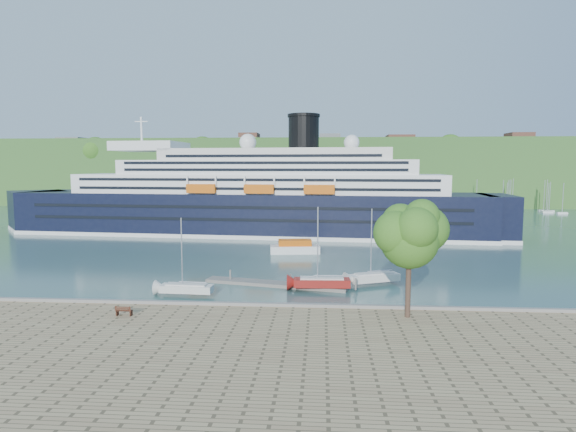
# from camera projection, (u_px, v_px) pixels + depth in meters

# --- Properties ---
(ground) EXTENTS (400.00, 400.00, 0.00)m
(ground) POSITION_uv_depth(u_px,v_px,m) (246.00, 315.00, 46.34)
(ground) COLOR #2F5554
(ground) RESTS_ON ground
(far_hillside) EXTENTS (400.00, 50.00, 24.00)m
(far_hillside) POSITION_uv_depth(u_px,v_px,m) (304.00, 172.00, 188.94)
(far_hillside) COLOR #326127
(far_hillside) RESTS_ON ground
(quay_coping) EXTENTS (220.00, 0.50, 0.30)m
(quay_coping) POSITION_uv_depth(u_px,v_px,m) (246.00, 304.00, 46.02)
(quay_coping) COLOR slate
(quay_coping) RESTS_ON promenade
(cruise_ship) EXTENTS (111.45, 24.77, 24.82)m
(cruise_ship) POSITION_uv_depth(u_px,v_px,m) (248.00, 175.00, 100.20)
(cruise_ship) COLOR black
(cruise_ship) RESTS_ON ground
(park_bench) EXTENTS (1.56, 0.68, 0.99)m
(park_bench) POSITION_uv_depth(u_px,v_px,m) (124.00, 310.00, 42.89)
(park_bench) COLOR #4C2315
(park_bench) RESTS_ON promenade
(promenade_tree) EXTENTS (6.83, 6.83, 11.31)m
(promenade_tree) POSITION_uv_depth(u_px,v_px,m) (409.00, 254.00, 42.00)
(promenade_tree) COLOR #2A5817
(promenade_tree) RESTS_ON promenade
(floating_pontoon) EXTENTS (17.51, 5.93, 0.39)m
(floating_pontoon) POSITION_uv_depth(u_px,v_px,m) (275.00, 284.00, 57.71)
(floating_pontoon) COLOR gray
(floating_pontoon) RESTS_ON ground
(sailboat_white_near) EXTENTS (6.51, 2.11, 8.30)m
(sailboat_white_near) POSITION_uv_depth(u_px,v_px,m) (186.00, 259.00, 52.64)
(sailboat_white_near) COLOR silver
(sailboat_white_near) RESTS_ON ground
(sailboat_red) EXTENTS (7.22, 2.28, 9.23)m
(sailboat_red) POSITION_uv_depth(u_px,v_px,m) (322.00, 251.00, 54.94)
(sailboat_red) COLOR maroon
(sailboat_red) RESTS_ON ground
(sailboat_white_far) EXTENTS (7.05, 4.33, 8.83)m
(sailboat_white_far) POSITION_uv_depth(u_px,v_px,m) (375.00, 249.00, 57.63)
(sailboat_white_far) COLOR silver
(sailboat_white_far) RESTS_ON ground
(tender_launch) EXTENTS (8.43, 3.77, 2.25)m
(tender_launch) POSITION_uv_depth(u_px,v_px,m) (295.00, 246.00, 79.05)
(tender_launch) COLOR #CF580C
(tender_launch) RESTS_ON ground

